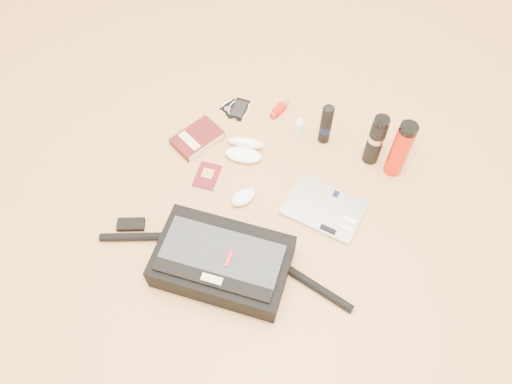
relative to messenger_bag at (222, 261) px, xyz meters
The scene contains 14 objects.
ground 0.30m from the messenger_bag, 94.22° to the left, with size 4.00×4.00×0.00m, color tan.
messenger_bag is the anchor object (origin of this frame).
laptop 0.48m from the messenger_bag, 62.17° to the left, with size 0.31×0.22×0.03m.
book 0.62m from the messenger_bag, 132.05° to the left, with size 0.19×0.24×0.04m.
passport 0.43m from the messenger_bag, 130.71° to the left, with size 0.12×0.15×0.01m.
mouse 0.31m from the messenger_bag, 105.93° to the left, with size 0.10×0.13×0.04m.
sunglasses_case 0.54m from the messenger_bag, 111.58° to the left, with size 0.19×0.18×0.09m.
ipod 0.79m from the messenger_bag, 119.14° to the left, with size 0.10×0.10×0.01m.
phone 0.78m from the messenger_bag, 116.27° to the left, with size 0.11×0.13×0.01m.
inhaler 0.81m from the messenger_bag, 103.00° to the left, with size 0.04×0.12×0.03m.
spray_bottle 0.70m from the messenger_bag, 93.33° to the left, with size 0.03×0.03×0.12m.
aerosol_can 0.74m from the messenger_bag, 85.10° to the left, with size 0.06×0.06×0.22m.
thermos_black 0.80m from the messenger_bag, 69.28° to the left, with size 0.07×0.07×0.26m.
thermos_red 0.84m from the messenger_bag, 62.35° to the left, with size 0.09×0.09×0.29m.
Camera 1 is at (0.50, -0.87, 1.75)m, focal length 35.00 mm.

